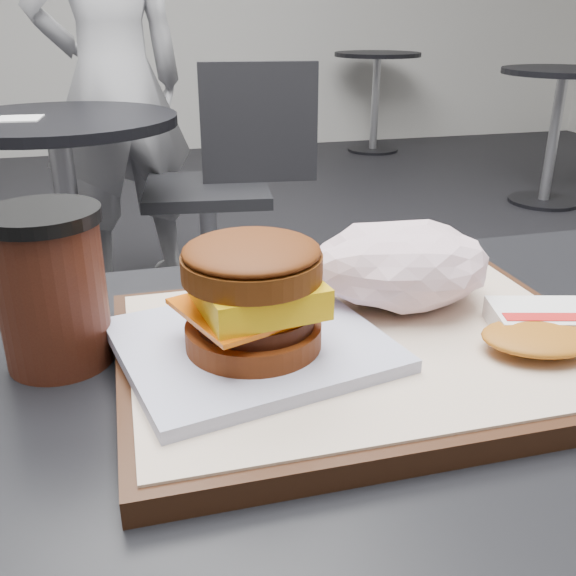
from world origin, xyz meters
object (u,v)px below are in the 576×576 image
at_px(serving_tray, 363,350).
at_px(breakfast_sandwich, 253,307).
at_px(hash_brown, 544,327).
at_px(crumpled_wrapper, 402,265).
at_px(neighbor_chair, 226,175).
at_px(neighbor_table, 65,184).
at_px(patron, 114,83).
at_px(coffee_cup, 51,287).

bearing_deg(serving_tray, breakfast_sandwich, -177.95).
xyz_separation_m(hash_brown, crumpled_wrapper, (-0.08, 0.10, 0.02)).
bearing_deg(crumpled_wrapper, neighbor_chair, 86.08).
xyz_separation_m(serving_tray, breakfast_sandwich, (-0.09, -0.00, 0.05)).
xyz_separation_m(crumpled_wrapper, neighbor_chair, (0.12, 1.70, -0.31)).
bearing_deg(neighbor_table, neighbor_chair, 17.29).
height_order(serving_tray, neighbor_chair, neighbor_chair).
relative_size(serving_tray, neighbor_chair, 0.43).
height_order(hash_brown, neighbor_chair, neighbor_chair).
bearing_deg(serving_tray, hash_brown, -15.22).
bearing_deg(patron, breakfast_sandwich, 72.85).
relative_size(serving_tray, hash_brown, 2.95).
xyz_separation_m(serving_tray, neighbor_table, (-0.34, 1.60, -0.23)).
relative_size(breakfast_sandwich, patron, 0.14).
relative_size(breakfast_sandwich, crumpled_wrapper, 1.41).
distance_m(breakfast_sandwich, neighbor_chair, 1.81).
height_order(hash_brown, patron, patron).
bearing_deg(neighbor_chair, breakfast_sandwich, -98.46).
height_order(crumpled_wrapper, neighbor_chair, neighbor_chair).
xyz_separation_m(hash_brown, neighbor_table, (-0.48, 1.63, -0.25)).
bearing_deg(neighbor_table, serving_tray, -77.85).
bearing_deg(patron, neighbor_chair, 115.69).
bearing_deg(neighbor_chair, crumpled_wrapper, -93.92).
distance_m(coffee_cup, neighbor_chair, 1.77).
height_order(breakfast_sandwich, neighbor_chair, breakfast_sandwich).
bearing_deg(breakfast_sandwich, serving_tray, 2.05).
bearing_deg(patron, neighbor_table, 51.66).
xyz_separation_m(coffee_cup, patron, (0.06, 2.04, -0.04)).
distance_m(hash_brown, coffee_cup, 0.38).
bearing_deg(coffee_cup, breakfast_sandwich, -24.15).
bearing_deg(hash_brown, neighbor_table, 106.35).
distance_m(crumpled_wrapper, patron, 2.05).
distance_m(breakfast_sandwich, crumpled_wrapper, 0.16).
relative_size(breakfast_sandwich, neighbor_table, 0.29).
xyz_separation_m(breakfast_sandwich, neighbor_table, (-0.25, 1.60, -0.28)).
bearing_deg(neighbor_table, patron, 71.04).
bearing_deg(neighbor_table, breakfast_sandwich, -80.95).
bearing_deg(neighbor_chair, coffee_cup, -103.43).
bearing_deg(breakfast_sandwich, patron, 92.23).
relative_size(neighbor_table, patron, 0.47).
bearing_deg(neighbor_chair, serving_tray, -95.62).
bearing_deg(breakfast_sandwich, crumpled_wrapper, 23.31).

